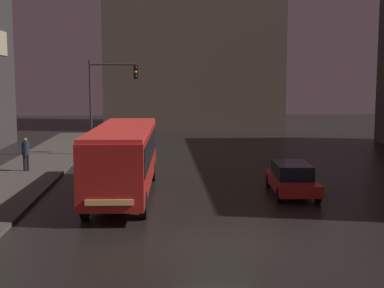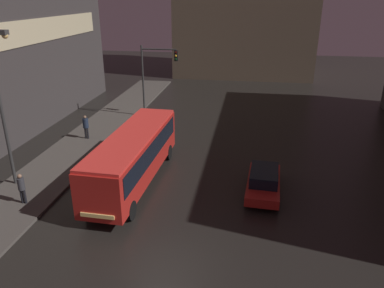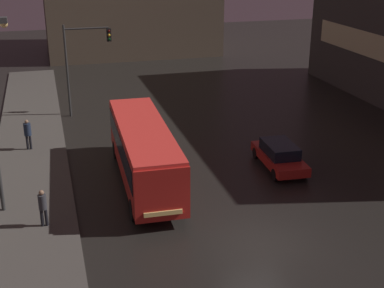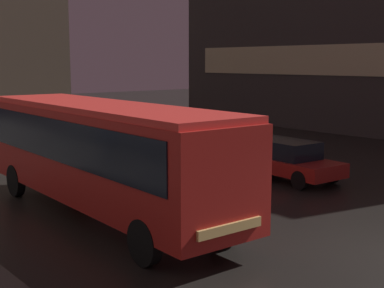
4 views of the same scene
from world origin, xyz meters
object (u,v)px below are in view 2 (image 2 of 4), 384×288
pedestrian_mid (21,186)px  traffic_light_main (155,70)px  pedestrian_near (86,125)px  bus_near (134,153)px  car_taxi (264,181)px  street_lamp_sidewalk (1,89)px

pedestrian_mid → traffic_light_main: 16.46m
traffic_light_main → pedestrian_near: bearing=-121.5°
bus_near → traffic_light_main: size_ratio=1.62×
car_taxi → traffic_light_main: traffic_light_main is taller
car_taxi → traffic_light_main: (-9.35, 12.43, 3.58)m
pedestrian_near → street_lamp_sidewalk: bearing=145.0°
car_taxi → traffic_light_main: size_ratio=0.72×
bus_near → traffic_light_main: 12.80m
pedestrian_near → traffic_light_main: size_ratio=0.28×
bus_near → pedestrian_mid: bus_near is taller
car_taxi → pedestrian_near: pedestrian_near is taller
traffic_light_main → street_lamp_sidewalk: bearing=-108.9°
bus_near → car_taxi: bus_near is taller
car_taxi → street_lamp_sidewalk: (-14.08, -1.41, 5.05)m
pedestrian_near → car_taxi: bearing=-143.3°
street_lamp_sidewalk → pedestrian_near: bearing=83.4°
car_taxi → pedestrian_near: 14.57m
bus_near → pedestrian_near: (-5.73, 6.15, -0.66)m
pedestrian_mid → street_lamp_sidewalk: 5.29m
pedestrian_near → pedestrian_mid: size_ratio=1.08×
bus_near → pedestrian_near: 8.43m
car_taxi → pedestrian_mid: bearing=18.5°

